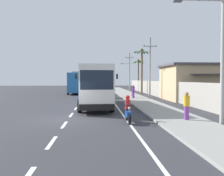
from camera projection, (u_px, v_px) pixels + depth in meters
name	position (u px, v px, depth m)	size (l,w,h in m)	color
ground_plane	(68.00, 120.00, 14.79)	(160.00, 160.00, 0.00)	#303035
sidewalk_kerb	(144.00, 102.00, 25.20)	(3.20, 90.00, 0.14)	gray
lane_markings	(100.00, 100.00, 29.20)	(3.81, 71.00, 0.01)	white
boundary_wall	(168.00, 91.00, 29.39)	(0.24, 60.00, 2.24)	#9E998E
coach_bus_foreground	(94.00, 85.00, 22.32)	(3.32, 12.02, 3.88)	silver
coach_bus_far_lane	(76.00, 82.00, 42.54)	(3.48, 11.82, 3.83)	#2366A8
motorcycle_beside_bus	(128.00, 111.00, 14.01)	(0.56, 1.96, 1.58)	black
motorcycle_trailing	(113.00, 93.00, 31.81)	(0.56, 1.96, 1.63)	black
pedestrian_near_kerb	(133.00, 91.00, 29.98)	(0.36, 0.36, 1.66)	#75388E
pedestrian_midwalk	(187.00, 105.00, 14.07)	(0.36, 0.36, 1.63)	#75388E
pedestrian_far_walk	(133.00, 91.00, 32.49)	(0.36, 0.36, 1.62)	#75388E
utility_pole_nearest	(222.00, 32.00, 12.72)	(4.01, 0.24, 9.43)	#9E9E99
utility_pole_mid	(149.00, 66.00, 31.44)	(3.07, 0.24, 8.00)	#9E9E99
utility_pole_far	(129.00, 71.00, 50.11)	(2.77, 0.24, 8.10)	#9E9E99
palm_nearest	(142.00, 64.00, 41.19)	(2.81, 2.74, 7.83)	brown
palm_second	(138.00, 68.00, 51.81)	(2.90, 2.77, 6.87)	brown
roadside_building	(209.00, 82.00, 29.14)	(11.20, 7.76, 4.31)	tan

